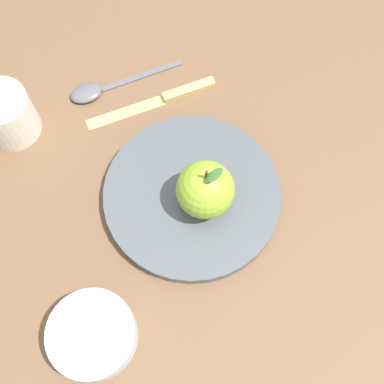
{
  "coord_description": "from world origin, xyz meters",
  "views": [
    {
      "loc": [
        0.08,
        -0.26,
        0.62
      ],
      "look_at": [
        0.03,
        -0.01,
        0.02
      ],
      "focal_mm": 45.44,
      "sensor_mm": 36.0,
      "label": 1
    }
  ],
  "objects_px": {
    "apple": "(205,190)",
    "side_bowl": "(92,334)",
    "cup": "(5,113)",
    "knife": "(164,99)",
    "dinner_plate": "(192,195)",
    "spoon": "(99,89)"
  },
  "relations": [
    {
      "from": "side_bowl",
      "to": "spoon",
      "type": "relative_size",
      "value": 0.67
    },
    {
      "from": "dinner_plate",
      "to": "knife",
      "type": "relative_size",
      "value": 1.37
    },
    {
      "from": "dinner_plate",
      "to": "side_bowl",
      "type": "height_order",
      "value": "side_bowl"
    },
    {
      "from": "apple",
      "to": "side_bowl",
      "type": "relative_size",
      "value": 0.87
    },
    {
      "from": "side_bowl",
      "to": "spoon",
      "type": "height_order",
      "value": "side_bowl"
    },
    {
      "from": "side_bowl",
      "to": "cup",
      "type": "xyz_separation_m",
      "value": [
        -0.2,
        0.26,
        0.02
      ]
    },
    {
      "from": "knife",
      "to": "spoon",
      "type": "relative_size",
      "value": 1.11
    },
    {
      "from": "cup",
      "to": "spoon",
      "type": "bearing_deg",
      "value": 40.79
    },
    {
      "from": "side_bowl",
      "to": "knife",
      "type": "relative_size",
      "value": 0.6
    },
    {
      "from": "dinner_plate",
      "to": "knife",
      "type": "distance_m",
      "value": 0.16
    },
    {
      "from": "cup",
      "to": "spoon",
      "type": "height_order",
      "value": "cup"
    },
    {
      "from": "spoon",
      "to": "cup",
      "type": "bearing_deg",
      "value": -139.21
    },
    {
      "from": "knife",
      "to": "spoon",
      "type": "distance_m",
      "value": 0.1
    },
    {
      "from": "dinner_plate",
      "to": "spoon",
      "type": "height_order",
      "value": "dinner_plate"
    },
    {
      "from": "cup",
      "to": "knife",
      "type": "xyz_separation_m",
      "value": [
        0.2,
        0.09,
        -0.04
      ]
    },
    {
      "from": "side_bowl",
      "to": "spoon",
      "type": "xyz_separation_m",
      "value": [
        -0.1,
        0.35,
        -0.02
      ]
    },
    {
      "from": "apple",
      "to": "side_bowl",
      "type": "bearing_deg",
      "value": -115.87
    },
    {
      "from": "apple",
      "to": "knife",
      "type": "bearing_deg",
      "value": 121.54
    },
    {
      "from": "knife",
      "to": "spoon",
      "type": "height_order",
      "value": "spoon"
    },
    {
      "from": "dinner_plate",
      "to": "spoon",
      "type": "distance_m",
      "value": 0.22
    },
    {
      "from": "apple",
      "to": "side_bowl",
      "type": "distance_m",
      "value": 0.22
    },
    {
      "from": "dinner_plate",
      "to": "spoon",
      "type": "relative_size",
      "value": 1.52
    }
  ]
}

